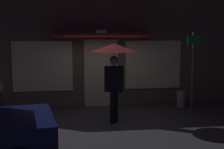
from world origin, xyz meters
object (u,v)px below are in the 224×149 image
at_px(street_sign_post, 193,67).
at_px(sidewalk_bollard_2, 181,99).
at_px(person_with_umbrella, 114,59).
at_px(sidewalk_bollard, 114,104).

distance_m(street_sign_post, sidewalk_bollard_2, 1.36).
height_order(person_with_umbrella, sidewalk_bollard, person_with_umbrella).
height_order(street_sign_post, sidewalk_bollard_2, street_sign_post).
bearing_deg(sidewalk_bollard, sidewalk_bollard_2, 8.40).
distance_m(person_with_umbrella, sidewalk_bollard, 1.89).
height_order(person_with_umbrella, street_sign_post, street_sign_post).
bearing_deg(sidewalk_bollard_2, sidewalk_bollard, -171.60).
bearing_deg(person_with_umbrella, sidewalk_bollard, 107.24).
distance_m(person_with_umbrella, sidewalk_bollard_2, 3.23).
relative_size(person_with_umbrella, sidewalk_bollard_2, 4.05).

